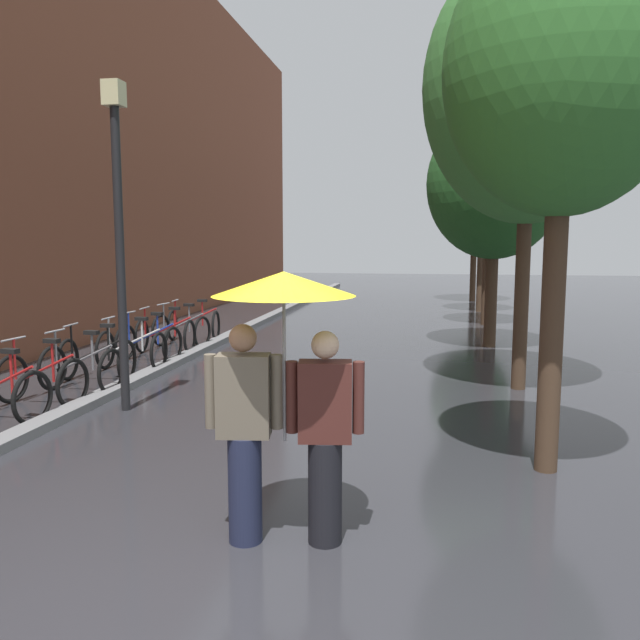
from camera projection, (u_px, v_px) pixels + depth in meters
ground_plane at (204, 581)px, 4.36m from camera, size 80.00×80.00×0.00m
kerb_strip at (223, 338)px, 14.67m from camera, size 0.30×36.00×0.12m
street_tree_0 at (564, 72)px, 5.98m from camera, size 2.26×2.26×5.28m
street_tree_1 at (530, 87)px, 9.42m from camera, size 3.16×3.16×6.61m
street_tree_2 at (495, 184)px, 13.47m from camera, size 2.86×2.86×5.09m
street_tree_3 at (490, 179)px, 16.98m from camera, size 2.40×2.40×5.52m
street_tree_4 at (483, 189)px, 20.16m from camera, size 2.41×2.41×5.49m
street_tree_5 at (475, 199)px, 23.74m from camera, size 3.03×3.03×5.79m
parked_bicycle_0 at (0, 393)px, 8.14m from camera, size 1.16×0.84×0.96m
parked_bicycle_1 at (41, 379)px, 8.93m from camera, size 1.14×0.80×0.96m
parked_bicycle_2 at (81, 368)px, 9.72m from camera, size 1.13×0.77×0.96m
parked_bicycle_3 at (97, 359)px, 10.47m from camera, size 1.12×0.76×0.96m
parked_bicycle_4 at (132, 349)px, 11.37m from camera, size 1.09×0.71×0.96m
parked_bicycle_5 at (149, 342)px, 12.16m from camera, size 1.16×0.83×0.96m
parked_bicycle_6 at (166, 335)px, 13.07m from camera, size 1.12×0.76×0.96m
parked_bicycle_7 at (181, 330)px, 13.79m from camera, size 1.17×0.85×0.96m
parked_bicycle_8 at (194, 324)px, 14.71m from camera, size 1.15×0.82×0.96m
couple_under_umbrella at (284, 368)px, 4.78m from camera, size 1.19×1.07×2.09m
street_lamp_post at (119, 223)px, 8.43m from camera, size 0.24×0.24×4.35m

